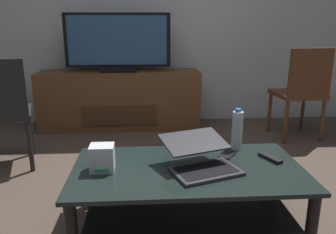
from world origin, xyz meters
The scene contains 11 objects.
ground_plane centered at (0.00, 0.00, 0.00)m, with size 7.68×7.68×0.00m, color #4C3D33.
coffee_table centered at (0.13, -0.18, 0.26)m, with size 1.27×0.68×0.38m.
media_cabinet centered at (-0.39, 1.82, 0.32)m, with size 1.76×0.43×0.63m.
television centered at (-0.39, 1.80, 0.93)m, with size 1.12×0.20×0.62m.
dining_chair centered at (1.44, 1.29, 0.52)m, with size 0.47×0.47×0.92m.
side_chair centered at (-1.23, 0.73, 0.51)m, with size 0.55×0.55×0.90m.
laptop centered at (0.20, -0.20, 0.44)m, with size 0.45×0.47×0.16m.
router_box centered at (-0.34, -0.18, 0.45)m, with size 0.13×0.12×0.14m.
water_bottle_near centered at (0.47, 0.09, 0.50)m, with size 0.07×0.07×0.26m.
cell_phone centered at (0.39, -0.02, 0.39)m, with size 0.07×0.14×0.01m, color black.
tv_remote centered at (0.62, -0.10, 0.39)m, with size 0.04×0.16×0.02m, color black.
Camera 1 is at (-0.09, -1.89, 1.16)m, focal length 36.06 mm.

